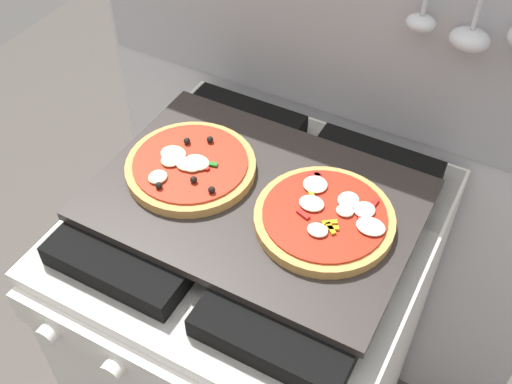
{
  "coord_description": "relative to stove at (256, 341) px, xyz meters",
  "views": [
    {
      "loc": [
        0.34,
        -0.63,
        1.67
      ],
      "look_at": [
        0.0,
        0.0,
        0.93
      ],
      "focal_mm": 43.29,
      "sensor_mm": 36.0,
      "label": 1
    }
  ],
  "objects": [
    {
      "name": "pizza_left",
      "position": [
        -0.13,
        -0.0,
        0.48
      ],
      "size": [
        0.23,
        0.23,
        0.03
      ],
      "color": "tan",
      "rests_on": "baking_tray"
    },
    {
      "name": "kitchen_backsplash",
      "position": [
        0.0,
        0.34,
        0.34
      ],
      "size": [
        1.1,
        0.09,
        1.55
      ],
      "color": "silver",
      "rests_on": "ground_plane"
    },
    {
      "name": "stove",
      "position": [
        0.0,
        0.0,
        0.0
      ],
      "size": [
        0.6,
        0.64,
        0.9
      ],
      "color": "white",
      "rests_on": "ground_plane"
    },
    {
      "name": "pizza_right",
      "position": [
        0.13,
        0.01,
        0.48
      ],
      "size": [
        0.23,
        0.23,
        0.03
      ],
      "color": "tan",
      "rests_on": "baking_tray"
    },
    {
      "name": "baking_tray",
      "position": [
        0.0,
        0.0,
        0.46
      ],
      "size": [
        0.54,
        0.38,
        0.02
      ],
      "primitive_type": "cube",
      "color": "#2D2826",
      "rests_on": "stove"
    }
  ]
}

